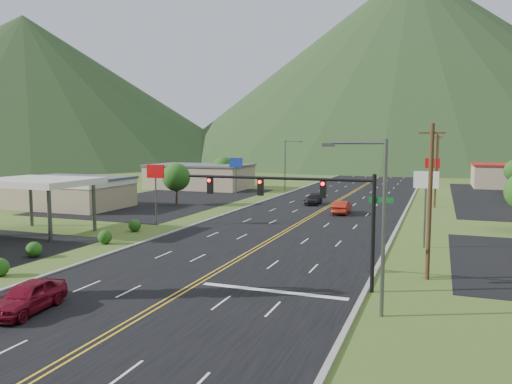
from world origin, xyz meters
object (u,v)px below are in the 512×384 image
(car_red_far, at_px, (342,207))
(gas_canopy, at_px, (38,183))
(car_red_near, at_px, (28,297))
(car_dark_mid, at_px, (313,200))
(traffic_signal, at_px, (307,200))
(streetlight_west, at_px, (287,162))
(streetlight_east, at_px, (378,215))

(car_red_far, bearing_deg, gas_canopy, 41.09)
(car_red_near, relative_size, car_dark_mid, 1.00)
(traffic_signal, xyz_separation_m, car_red_near, (-12.32, -9.80, -4.52))
(gas_canopy, distance_m, car_red_near, 24.39)
(streetlight_west, bearing_deg, car_dark_mid, -62.43)
(traffic_signal, distance_m, gas_canopy, 29.59)
(streetlight_east, xyz_separation_m, gas_canopy, (-33.18, 12.00, -0.31))
(streetlight_west, height_order, car_red_far, streetlight_west)
(traffic_signal, xyz_separation_m, streetlight_west, (-18.16, 56.00, -0.15))
(car_dark_mid, height_order, car_red_far, car_red_far)
(streetlight_east, relative_size, streetlight_west, 1.00)
(gas_canopy, bearing_deg, car_red_near, -47.77)
(traffic_signal, distance_m, car_red_far, 31.29)
(streetlight_west, xyz_separation_m, car_red_near, (5.85, -65.81, -4.37))
(streetlight_west, distance_m, gas_canopy, 49.10)
(streetlight_west, height_order, car_red_near, streetlight_west)
(gas_canopy, height_order, car_dark_mid, gas_canopy)
(streetlight_west, relative_size, car_red_near, 1.89)
(traffic_signal, xyz_separation_m, car_dark_mid, (-8.92, 38.30, -4.64))
(car_dark_mid, bearing_deg, streetlight_east, -74.82)
(gas_canopy, height_order, car_red_far, gas_canopy)
(traffic_signal, height_order, streetlight_east, streetlight_east)
(gas_canopy, distance_m, car_dark_mid, 36.31)
(traffic_signal, distance_m, car_dark_mid, 39.60)
(car_red_near, bearing_deg, streetlight_east, 11.94)
(streetlight_east, distance_m, car_red_near, 18.50)
(car_dark_mid, bearing_deg, car_red_far, -56.98)
(car_red_near, xyz_separation_m, car_red_far, (8.81, 40.56, -0.01))
(gas_canopy, distance_m, car_red_far, 34.03)
(car_red_near, distance_m, car_dark_mid, 48.22)
(streetlight_west, xyz_separation_m, car_red_far, (14.66, -25.25, -4.38))
(car_red_far, bearing_deg, traffic_signal, 95.26)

